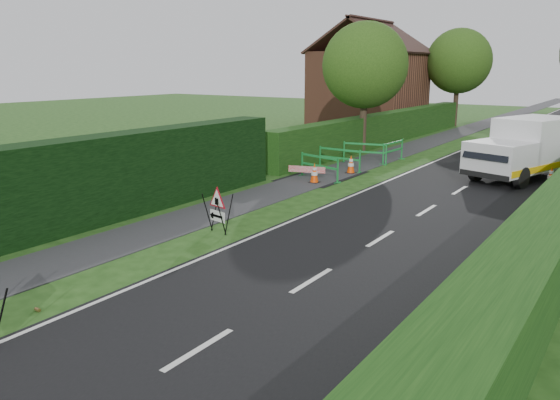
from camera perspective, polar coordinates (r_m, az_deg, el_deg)
The scene contains 22 objects.
ground at distance 12.35m, azimuth -9.20°, elevation -7.36°, with size 120.00×120.00×0.00m, color #1C4112.
road_surface at distance 43.86m, azimuth 27.04°, elevation 6.48°, with size 6.00×90.00×0.02m, color black.
footpath at distance 44.89m, azimuth 20.06°, elevation 7.28°, with size 2.00×90.00×0.02m, color #2D2D30.
hedge_west_near at distance 16.05m, azimuth -22.34°, elevation -3.26°, with size 1.10×18.00×2.50m, color black.
hedge_west_far at distance 33.26m, azimuth 10.97°, elevation 5.87°, with size 1.00×24.00×1.80m, color #14380F.
house_west at distance 42.35m, azimuth 9.25°, elevation 11.51°, with size 7.50×7.40×7.88m.
tree_nw at distance 29.16m, azimuth 8.88°, elevation 13.72°, with size 4.40×4.40×6.70m.
tree_fw at distance 44.14m, azimuth 18.18°, elevation 13.62°, with size 4.80×4.80×7.24m.
triangle_sign at distance 14.78m, azimuth -6.65°, elevation -0.66°, with size 0.87×0.87×1.09m.
works_van at distance 23.99m, azimuth 24.23°, elevation 5.05°, with size 3.52×5.67×2.43m.
traffic_cone_0 at distance 19.87m, azimuth 25.94°, elevation 0.67°, with size 0.38×0.38×0.79m.
traffic_cone_1 at distance 22.91m, azimuth 26.46°, elevation 2.19°, with size 0.38×0.38×0.79m.
traffic_cone_2 at distance 24.71m, azimuth 26.86°, elevation 2.89°, with size 0.38×0.38×0.79m.
traffic_cone_3 at distance 21.28m, azimuth 3.62°, elevation 2.83°, with size 0.38×0.38×0.79m.
traffic_cone_4 at distance 23.38m, azimuth 7.42°, elevation 3.73°, with size 0.38×0.38×0.79m.
ped_barrier_0 at distance 21.92m, azimuth 4.14°, elevation 3.77°, with size 2.08×0.85×1.00m.
ped_barrier_1 at distance 23.91m, azimuth 6.24°, elevation 4.56°, with size 2.07×0.45×1.00m.
ped_barrier_2 at distance 25.84m, azimuth 8.87°, elevation 5.16°, with size 2.09×0.79×1.00m.
ped_barrier_3 at distance 26.51m, azimuth 11.73°, elevation 5.25°, with size 0.44×2.07×1.00m.
redwhite_plank at distance 21.80m, azimuth 2.80°, elevation 2.05°, with size 1.50×0.04×0.25m, color red.
litter_can at distance 11.25m, azimuth -23.99°, elevation -10.58°, with size 0.07×0.07×0.12m, color #BF7F4C.
hatchback_car at distance 35.56m, azimuth 23.87°, elevation 6.39°, with size 1.37×3.41×1.16m, color white.
Camera 1 is at (8.02, -8.29, 4.40)m, focal length 35.00 mm.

